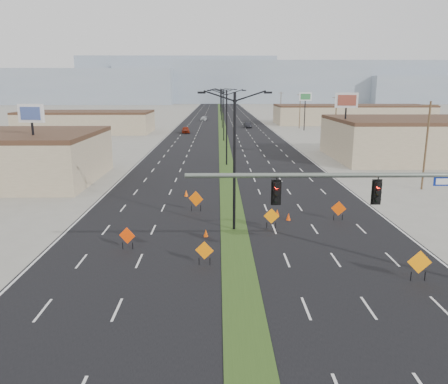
{
  "coord_description": "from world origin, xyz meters",
  "views": [
    {
      "loc": [
        -1.19,
        -18.89,
        10.26
      ],
      "look_at": [
        -0.77,
        10.67,
        3.2
      ],
      "focal_mm": 35.0,
      "sensor_mm": 36.0,
      "label": 1
    }
  ],
  "objects_px": {
    "construction_sign_2": "(196,199)",
    "pole_sign_east_near": "(346,105)",
    "car_left": "(186,130)",
    "cone_2": "(277,213)",
    "streetlight_3": "(222,107)",
    "streetlight_4": "(221,103)",
    "cone_0": "(206,233)",
    "car_mid": "(248,125)",
    "construction_sign_4": "(419,263)",
    "construction_sign_5": "(339,209)",
    "streetlight_1": "(227,125)",
    "construction_sign_1": "(204,251)",
    "streetlight_5": "(221,101)",
    "cone_1": "(288,217)",
    "streetlight_0": "(234,158)",
    "construction_sign_0": "(127,236)",
    "streetlight_2": "(224,113)",
    "construction_sign_3": "(271,217)",
    "car_far": "(204,119)",
    "streetlight_6": "(220,99)",
    "pole_sign_west": "(32,120)",
    "cone_3": "(186,193)",
    "signal_mast": "(413,201)",
    "pole_sign_east_far": "(305,100)"
  },
  "relations": [
    {
      "from": "car_far",
      "to": "pole_sign_east_far",
      "type": "relative_size",
      "value": 0.48
    },
    {
      "from": "signal_mast",
      "to": "construction_sign_2",
      "type": "bearing_deg",
      "value": 127.8
    },
    {
      "from": "streetlight_2",
      "to": "pole_sign_west",
      "type": "relative_size",
      "value": 1.16
    },
    {
      "from": "cone_3",
      "to": "pole_sign_east_near",
      "type": "relative_size",
      "value": 0.07
    },
    {
      "from": "construction_sign_5",
      "to": "construction_sign_1",
      "type": "bearing_deg",
      "value": -124.68
    },
    {
      "from": "construction_sign_2",
      "to": "pole_sign_east_near",
      "type": "height_order",
      "value": "pole_sign_east_near"
    },
    {
      "from": "cone_2",
      "to": "streetlight_5",
      "type": "bearing_deg",
      "value": 91.54
    },
    {
      "from": "streetlight_0",
      "to": "streetlight_4",
      "type": "relative_size",
      "value": 1.0
    },
    {
      "from": "car_far",
      "to": "construction_sign_1",
      "type": "bearing_deg",
      "value": -82.63
    },
    {
      "from": "cone_3",
      "to": "pole_sign_east_near",
      "type": "height_order",
      "value": "pole_sign_east_near"
    },
    {
      "from": "streetlight_0",
      "to": "cone_3",
      "type": "xyz_separation_m",
      "value": [
        -4.27,
        10.28,
        -5.1
      ]
    },
    {
      "from": "construction_sign_0",
      "to": "construction_sign_4",
      "type": "relative_size",
      "value": 0.84
    },
    {
      "from": "streetlight_0",
      "to": "cone_1",
      "type": "xyz_separation_m",
      "value": [
        4.41,
        2.27,
        -5.11
      ]
    },
    {
      "from": "streetlight_1",
      "to": "streetlight_3",
      "type": "xyz_separation_m",
      "value": [
        0.0,
        56.0,
        0.0
      ]
    },
    {
      "from": "streetlight_2",
      "to": "car_left",
      "type": "distance_m",
      "value": 18.34
    },
    {
      "from": "car_mid",
      "to": "construction_sign_4",
      "type": "distance_m",
      "value": 94.06
    },
    {
      "from": "streetlight_0",
      "to": "construction_sign_0",
      "type": "height_order",
      "value": "streetlight_0"
    },
    {
      "from": "streetlight_1",
      "to": "pole_sign_east_near",
      "type": "bearing_deg",
      "value": 10.97
    },
    {
      "from": "streetlight_1",
      "to": "streetlight_5",
      "type": "relative_size",
      "value": 1.0
    },
    {
      "from": "car_far",
      "to": "cone_0",
      "type": "height_order",
      "value": "car_far"
    },
    {
      "from": "streetlight_2",
      "to": "construction_sign_3",
      "type": "relative_size",
      "value": 6.48
    },
    {
      "from": "construction_sign_2",
      "to": "pole_sign_west",
      "type": "bearing_deg",
      "value": 172.82
    },
    {
      "from": "car_mid",
      "to": "cone_2",
      "type": "distance_m",
      "value": 81.62
    },
    {
      "from": "streetlight_2",
      "to": "pole_sign_east_near",
      "type": "xyz_separation_m",
      "value": [
        16.9,
        -24.73,
        2.45
      ]
    },
    {
      "from": "construction_sign_4",
      "to": "car_mid",
      "type": "bearing_deg",
      "value": 94.52
    },
    {
      "from": "streetlight_2",
      "to": "construction_sign_3",
      "type": "bearing_deg",
      "value": -87.13
    },
    {
      "from": "streetlight_2",
      "to": "construction_sign_3",
      "type": "xyz_separation_m",
      "value": [
        2.8,
        -55.75,
        -4.51
      ]
    },
    {
      "from": "streetlight_6",
      "to": "pole_sign_east_far",
      "type": "distance_m",
      "value": 92.83
    },
    {
      "from": "construction_sign_1",
      "to": "streetlight_1",
      "type": "bearing_deg",
      "value": 98.04
    },
    {
      "from": "cone_0",
      "to": "construction_sign_1",
      "type": "bearing_deg",
      "value": -89.39
    },
    {
      "from": "cone_3",
      "to": "construction_sign_4",
      "type": "bearing_deg",
      "value": -54.06
    },
    {
      "from": "cone_2",
      "to": "streetlight_3",
      "type": "bearing_deg",
      "value": 92.61
    },
    {
      "from": "car_left",
      "to": "pole_sign_east_far",
      "type": "bearing_deg",
      "value": 5.6
    },
    {
      "from": "car_far",
      "to": "cone_3",
      "type": "relative_size",
      "value": 6.88
    },
    {
      "from": "streetlight_2",
      "to": "streetlight_5",
      "type": "distance_m",
      "value": 84.0
    },
    {
      "from": "streetlight_4",
      "to": "cone_0",
      "type": "xyz_separation_m",
      "value": [
        -2.05,
        -113.57,
        -5.14
      ]
    },
    {
      "from": "streetlight_2",
      "to": "construction_sign_4",
      "type": "bearing_deg",
      "value": -81.51
    },
    {
      "from": "streetlight_5",
      "to": "construction_sign_5",
      "type": "bearing_deg",
      "value": -86.53
    },
    {
      "from": "streetlight_0",
      "to": "cone_1",
      "type": "bearing_deg",
      "value": 27.19
    },
    {
      "from": "streetlight_0",
      "to": "construction_sign_1",
      "type": "bearing_deg",
      "value": -106.76
    },
    {
      "from": "pole_sign_east_near",
      "to": "streetlight_6",
      "type": "bearing_deg",
      "value": 113.32
    },
    {
      "from": "streetlight_2",
      "to": "cone_2",
      "type": "xyz_separation_m",
      "value": [
        3.67,
        -52.55,
        -5.12
      ]
    },
    {
      "from": "car_mid",
      "to": "pole_sign_east_near",
      "type": "relative_size",
      "value": 0.44
    },
    {
      "from": "streetlight_5",
      "to": "cone_1",
      "type": "height_order",
      "value": "streetlight_5"
    },
    {
      "from": "car_left",
      "to": "pole_sign_east_near",
      "type": "relative_size",
      "value": 0.46
    },
    {
      "from": "pole_sign_east_near",
      "to": "cone_1",
      "type": "bearing_deg",
      "value": -97.01
    },
    {
      "from": "cone_0",
      "to": "construction_sign_3",
      "type": "bearing_deg",
      "value": 20.56
    },
    {
      "from": "streetlight_1",
      "to": "construction_sign_4",
      "type": "xyz_separation_m",
      "value": [
        9.7,
        -37.0,
        -4.38
      ]
    },
    {
      "from": "car_left",
      "to": "construction_sign_4",
      "type": "height_order",
      "value": "construction_sign_4"
    },
    {
      "from": "construction_sign_4",
      "to": "construction_sign_5",
      "type": "height_order",
      "value": "construction_sign_4"
    }
  ]
}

